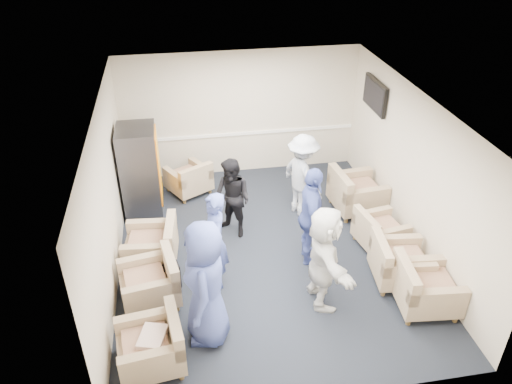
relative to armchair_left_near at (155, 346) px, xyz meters
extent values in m
plane|color=black|center=(1.89, 2.11, -0.33)|extent=(6.00, 6.00, 0.00)
plane|color=white|center=(1.89, 2.11, 2.37)|extent=(6.00, 6.00, 0.00)
cube|color=beige|center=(1.89, 5.11, 1.02)|extent=(5.00, 0.02, 2.70)
cube|color=beige|center=(1.89, -0.89, 1.02)|extent=(5.00, 0.02, 2.70)
cube|color=beige|center=(-0.61, 2.11, 1.02)|extent=(0.02, 6.00, 2.70)
cube|color=beige|center=(4.39, 2.11, 1.02)|extent=(0.02, 6.00, 2.70)
cube|color=white|center=(1.89, 5.09, 0.57)|extent=(4.98, 0.04, 0.06)
cube|color=black|center=(4.33, 3.91, 1.72)|extent=(0.07, 1.00, 0.58)
cube|color=black|center=(4.29, 3.91, 1.72)|extent=(0.01, 0.92, 0.50)
cube|color=#4B4C53|center=(4.37, 3.91, 1.57)|extent=(0.04, 0.10, 0.25)
cube|color=#9E8566|center=(-0.06, -0.01, -0.08)|extent=(0.92, 0.92, 0.27)
cube|color=#976B53|center=(-0.06, -0.01, 0.11)|extent=(0.63, 0.60, 0.10)
cube|color=#9E8566|center=(0.28, 0.04, 0.25)|extent=(0.24, 0.83, 0.39)
cube|color=#9E8566|center=(-0.08, 1.23, -0.07)|extent=(0.96, 0.96, 0.27)
cube|color=#976B53|center=(-0.08, 1.23, 0.11)|extent=(0.66, 0.63, 0.10)
cube|color=#9E8566|center=(0.26, 1.29, 0.26)|extent=(0.27, 0.84, 0.39)
cube|color=#9E8566|center=(-0.06, 2.15, -0.07)|extent=(0.93, 0.93, 0.28)
cube|color=#976B53|center=(-0.06, 2.15, 0.12)|extent=(0.64, 0.60, 0.10)
cube|color=#9E8566|center=(0.29, 2.11, 0.27)|extent=(0.23, 0.85, 0.40)
cube|color=#9E8566|center=(3.98, 0.41, -0.06)|extent=(0.94, 0.94, 0.28)
cube|color=#976B53|center=(3.98, 0.41, 0.13)|extent=(0.65, 0.61, 0.10)
cube|color=#9E8566|center=(3.63, 0.44, 0.28)|extent=(0.23, 0.87, 0.41)
cube|color=#9E8566|center=(3.85, 1.03, -0.07)|extent=(0.92, 0.92, 0.28)
cube|color=#976B53|center=(3.85, 1.03, 0.11)|extent=(0.64, 0.60, 0.10)
cube|color=#9E8566|center=(3.50, 1.07, 0.26)|extent=(0.23, 0.85, 0.39)
cube|color=#9E8566|center=(3.89, 1.95, -0.10)|extent=(0.86, 0.86, 0.25)
cube|color=#976B53|center=(3.89, 1.95, 0.07)|extent=(0.59, 0.56, 0.09)
cube|color=#9E8566|center=(3.58, 1.90, 0.20)|extent=(0.25, 0.76, 0.35)
cube|color=#9E8566|center=(3.88, 3.13, -0.05)|extent=(0.99, 0.99, 0.30)
cube|color=#976B53|center=(3.88, 3.13, 0.16)|extent=(0.68, 0.65, 0.11)
cube|color=#9E8566|center=(3.50, 3.10, 0.32)|extent=(0.23, 0.92, 0.43)
cube|color=#9E8566|center=(0.68, 4.35, -0.09)|extent=(1.04, 1.04, 0.25)
cube|color=#976B53|center=(0.68, 4.35, 0.08)|extent=(0.69, 0.70, 0.09)
cube|color=#9E8566|center=(0.84, 4.08, 0.21)|extent=(0.73, 0.48, 0.36)
cube|color=#4B4C53|center=(-0.21, 3.80, 0.55)|extent=(0.69, 0.83, 1.75)
cube|color=#FF5205|center=(0.14, 3.80, 0.64)|extent=(0.02, 0.71, 1.40)
cube|color=black|center=(0.15, 3.80, -0.10)|extent=(0.02, 0.42, 0.11)
cube|color=black|center=(0.23, 1.51, -0.12)|extent=(0.33, 0.27, 0.42)
sphere|color=black|center=(0.23, 1.51, 0.07)|extent=(0.21, 0.21, 0.21)
cube|color=silver|center=(-0.01, -0.01, 0.17)|extent=(0.42, 0.48, 0.12)
imported|color=#40509B|center=(0.73, 0.39, 0.62)|extent=(0.73, 1.00, 1.90)
imported|color=#40509B|center=(0.95, 1.46, 0.50)|extent=(0.47, 0.65, 1.64)
imported|color=black|center=(1.40, 2.75, 0.42)|extent=(0.91, 0.92, 1.50)
imported|color=white|center=(2.79, 3.23, 0.49)|extent=(0.96, 1.20, 1.63)
imported|color=#40509B|center=(2.55, 1.78, 0.55)|extent=(0.57, 1.08, 1.75)
imported|color=silver|center=(2.48, 0.79, 0.51)|extent=(0.50, 1.55, 1.67)
camera|label=1|loc=(0.54, -4.65, 5.10)|focal=35.00mm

